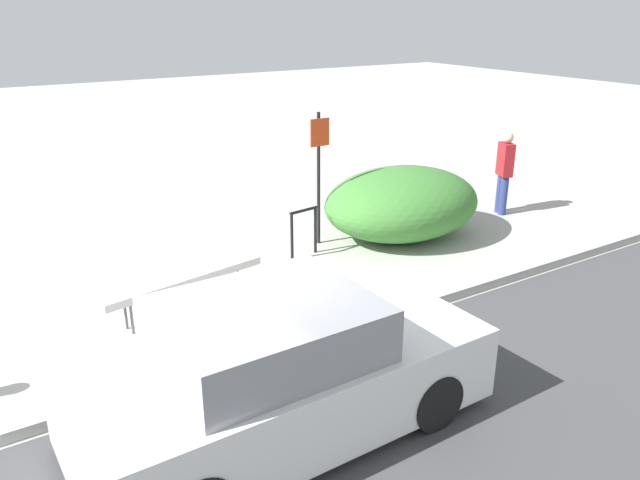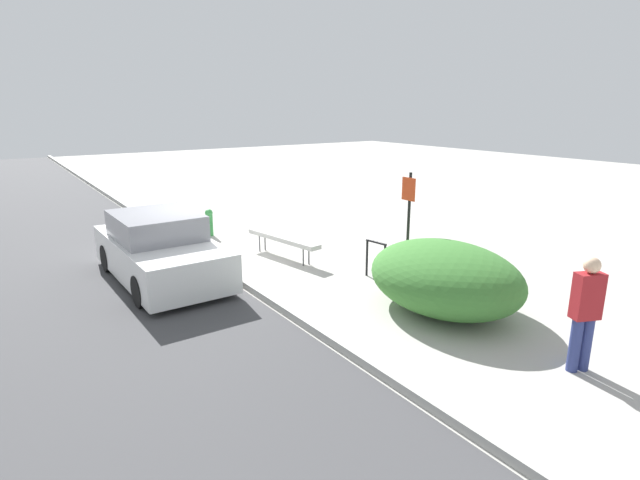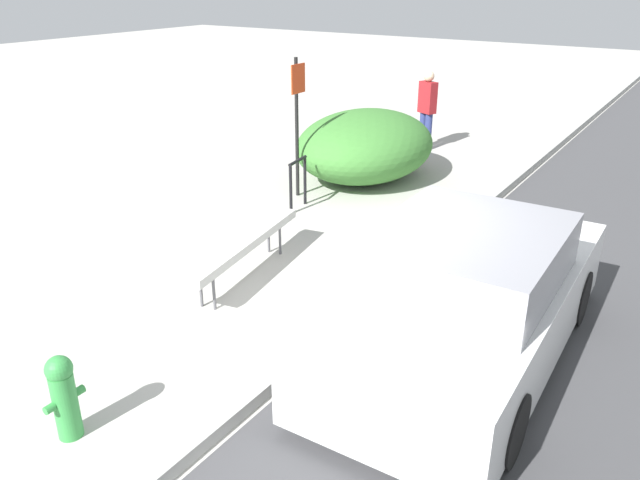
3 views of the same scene
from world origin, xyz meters
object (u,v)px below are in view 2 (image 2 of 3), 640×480
object	(u,v)px
sign_post	(408,218)
parked_car_near	(160,250)
pedestrian	(585,311)
bike_rack	(376,256)
bench	(283,239)
fire_hydrant	(209,221)

from	to	relation	value
sign_post	parked_car_near	bearing A→B (deg)	-126.42
pedestrian	parked_car_near	xyz separation A→B (m)	(-7.06, -3.63, -0.24)
bike_rack	parked_car_near	size ratio (longest dim) A/B	0.20
parked_car_near	bike_rack	bearing A→B (deg)	55.13
bench	parked_car_near	xyz separation A→B (m)	(-0.12, -2.91, 0.17)
bench	fire_hydrant	size ratio (longest dim) A/B	3.10
fire_hydrant	pedestrian	distance (m)	10.07
parked_car_near	bench	bearing A→B (deg)	86.52
bike_rack	parked_car_near	xyz separation A→B (m)	(-2.54, -3.79, 0.14)
pedestrian	parked_car_near	distance (m)	7.95
fire_hydrant	pedestrian	bearing A→B (deg)	7.84
bench	bike_rack	size ratio (longest dim) A/B	2.88
bike_rack	sign_post	world-z (taller)	sign_post
sign_post	pedestrian	size ratio (longest dim) A/B	1.39
bike_rack	pedestrian	world-z (taller)	pedestrian
fire_hydrant	sign_post	bearing A→B (deg)	17.64
sign_post	pedestrian	world-z (taller)	sign_post
sign_post	pedestrian	xyz separation A→B (m)	(4.00, -0.53, -0.50)
bench	bike_rack	distance (m)	2.57
bench	bike_rack	xyz separation A→B (m)	(2.41, 0.87, 0.03)
pedestrian	fire_hydrant	bearing A→B (deg)	121.21
sign_post	pedestrian	distance (m)	4.06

